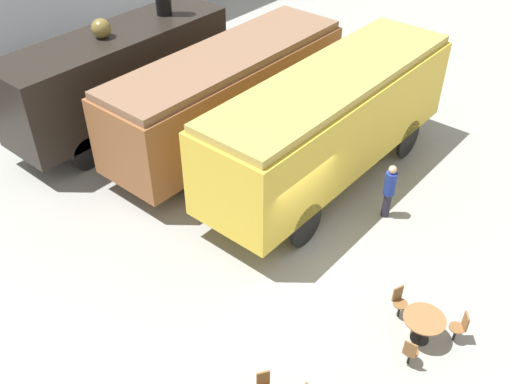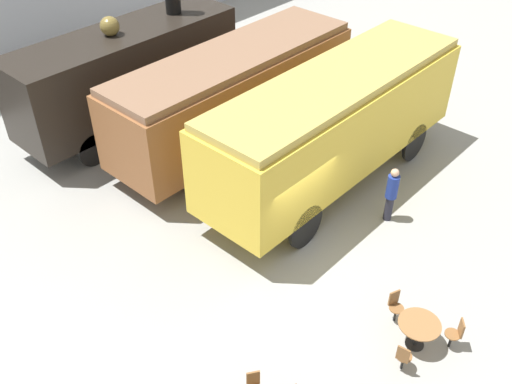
# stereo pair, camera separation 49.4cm
# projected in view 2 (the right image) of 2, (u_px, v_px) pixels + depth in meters

# --- Properties ---
(ground_plane) EXTENTS (80.00, 80.00, 0.00)m
(ground_plane) POSITION_uv_depth(u_px,v_px,m) (294.00, 244.00, 16.07)
(ground_plane) COLOR gray
(steam_locomotive) EXTENTS (8.40, 2.42, 5.72)m
(steam_locomotive) POSITION_uv_depth(u_px,v_px,m) (128.00, 70.00, 19.93)
(steam_locomotive) COLOR black
(steam_locomotive) RESTS_ON ground_plane
(passenger_coach_wooden) EXTENTS (9.27, 2.69, 3.43)m
(passenger_coach_wooden) POSITION_uv_depth(u_px,v_px,m) (234.00, 92.00, 18.99)
(passenger_coach_wooden) COLOR brown
(passenger_coach_wooden) RESTS_ON ground_plane
(passenger_coach_vintage) EXTENTS (9.68, 2.75, 3.71)m
(passenger_coach_vintage) POSITION_uv_depth(u_px,v_px,m) (335.00, 120.00, 17.07)
(passenger_coach_vintage) COLOR gold
(passenger_coach_vintage) RESTS_ON ground_plane
(cafe_table_mid) EXTENTS (0.98, 0.98, 0.73)m
(cafe_table_mid) POSITION_uv_depth(u_px,v_px,m) (419.00, 327.00, 12.97)
(cafe_table_mid) COLOR black
(cafe_table_mid) RESTS_ON ground_plane
(cafe_chair_4) EXTENTS (0.37, 0.36, 0.87)m
(cafe_chair_4) POSITION_uv_depth(u_px,v_px,m) (403.00, 356.00, 12.46)
(cafe_chair_4) COLOR black
(cafe_chair_4) RESTS_ON ground_plane
(cafe_chair_5) EXTENTS (0.40, 0.41, 0.87)m
(cafe_chair_5) POSITION_uv_depth(u_px,v_px,m) (456.00, 332.00, 12.97)
(cafe_chair_5) COLOR black
(cafe_chair_5) RESTS_ON ground_plane
(cafe_chair_6) EXTENTS (0.38, 0.39, 0.87)m
(cafe_chair_6) POSITION_uv_depth(u_px,v_px,m) (395.00, 304.00, 13.64)
(cafe_chair_6) COLOR black
(cafe_chair_6) RESTS_ON ground_plane
(visitor_person) EXTENTS (0.34, 0.34, 1.80)m
(visitor_person) POSITION_uv_depth(u_px,v_px,m) (391.00, 192.00, 16.33)
(visitor_person) COLOR #262633
(visitor_person) RESTS_ON ground_plane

